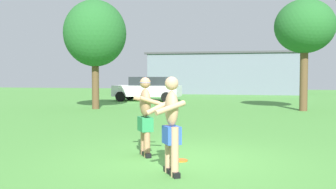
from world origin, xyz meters
TOP-DOWN VIEW (x-y plane):
  - ground_plane at (0.00, 0.00)m, footprint 80.00×80.00m
  - player_with_cap at (-0.78, 0.26)m, footprint 0.82×0.72m
  - player_in_blue at (0.05, -1.12)m, footprint 0.73×0.75m
  - frisbee at (0.02, -0.05)m, footprint 0.27×0.27m
  - car_white_near_post at (-5.34, 16.97)m, footprint 4.32×2.07m
  - outbuilding_behind_lot at (-1.41, 29.58)m, footprint 13.68×6.67m
  - tree_left_field at (-6.32, 10.69)m, footprint 3.10×3.10m
  - tree_right_field at (3.71, 11.78)m, footprint 2.79×2.79m

SIDE VIEW (x-z plane):
  - ground_plane at x=0.00m, z-range 0.00..0.00m
  - frisbee at x=0.02m, z-range 0.00..0.03m
  - car_white_near_post at x=-5.34m, z-range 0.03..1.61m
  - player_in_blue at x=0.05m, z-range 0.04..1.70m
  - player_with_cap at x=-0.78m, z-range 0.08..1.73m
  - outbuilding_behind_lot at x=-1.41m, z-range 0.01..3.76m
  - tree_left_field at x=-6.32m, z-range 1.04..6.45m
  - tree_right_field at x=3.71m, z-range 1.31..6.55m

